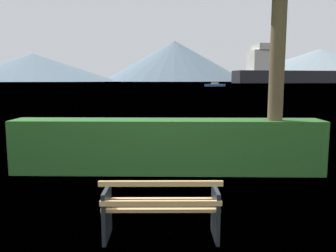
{
  "coord_description": "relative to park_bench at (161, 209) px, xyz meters",
  "views": [
    {
      "loc": [
        0.17,
        -4.28,
        2.08
      ],
      "look_at": [
        0.0,
        4.76,
        0.85
      ],
      "focal_mm": 36.32,
      "sensor_mm": 36.0,
      "label": 1
    }
  ],
  "objects": [
    {
      "name": "distant_hills",
      "position": [
        80.3,
        583.99,
        28.24
      ],
      "size": [
        787.37,
        386.44,
        68.96
      ],
      "color": "slate",
      "rests_on": "ground_plane"
    },
    {
      "name": "water_surface",
      "position": [
        -0.0,
        306.26,
        -0.42
      ],
      "size": [
        620.0,
        620.0,
        0.0
      ],
      "primitive_type": "plane",
      "color": "#7A99A8",
      "rests_on": "ground_plane"
    },
    {
      "name": "hedge_row",
      "position": [
        -0.0,
        3.31,
        0.18
      ],
      "size": [
        6.9,
        0.79,
        1.2
      ],
      "primitive_type": "cube",
      "color": "#285B23",
      "rests_on": "ground_plane"
    },
    {
      "name": "park_bench",
      "position": [
        0.0,
        0.0,
        0.0
      ],
      "size": [
        1.52,
        0.6,
        0.87
      ],
      "color": "tan",
      "rests_on": "ground_plane"
    },
    {
      "name": "ground_plane",
      "position": [
        -0.0,
        0.06,
        -0.42
      ],
      "size": [
        1400.0,
        1400.0,
        0.0
      ],
      "primitive_type": "plane",
      "color": "#567A38"
    },
    {
      "name": "fishing_boat_near",
      "position": [
        13.73,
        110.57,
        0.07
      ],
      "size": [
        7.05,
        3.3,
        1.32
      ],
      "color": "#335693",
      "rests_on": "water_surface"
    },
    {
      "name": "cargo_ship_large",
      "position": [
        91.18,
        247.55,
        7.21
      ],
      "size": [
        117.09,
        39.37,
        27.3
      ],
      "color": "#232328",
      "rests_on": "water_surface"
    }
  ]
}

